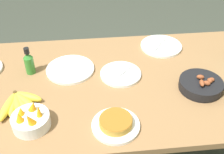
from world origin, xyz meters
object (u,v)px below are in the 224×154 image
Objects in this scene: empty_plate_mid_edge at (161,46)px; hot_sauce_bottle at (29,62)px; banana_bunch at (19,103)px; empty_plate_near_front at (70,69)px; empty_plate_far_right at (121,74)px; skillet at (202,85)px; fruit_bowl_citrus at (31,120)px; frittata_plate_center at (116,124)px.

hot_sauce_bottle reaches higher than empty_plate_mid_edge.
banana_bunch is at bearing -95.29° from hot_sauce_bottle.
empty_plate_near_front is at bearing -1.17° from hot_sauce_bottle.
empty_plate_mid_edge is at bearing 41.71° from empty_plate_far_right.
empty_plate_mid_edge is at bearing 13.08° from hot_sauce_bottle.
hot_sauce_bottle is at bearing -168.44° from skillet.
empty_plate_near_front is 0.29m from empty_plate_far_right.
empty_plate_near_front is (0.24, 0.26, -0.01)m from banana_bunch.
empty_plate_near_front is 0.60m from empty_plate_mid_edge.
fruit_bowl_citrus reaches higher than empty_plate_far_right.
frittata_plate_center is 0.96× the size of empty_plate_far_right.
skillet is 2.00× the size of fruit_bowl_citrus.
hot_sauce_bottle is at bearing 84.71° from banana_bunch.
skillet is 0.44m from empty_plate_mid_edge.
empty_plate_far_right is at bearing 79.17° from frittata_plate_center.
skillet is 0.52m from frittata_plate_center.
empty_plate_near_front is at bearing 67.23° from fruit_bowl_citrus.
empty_plate_near_front is (-0.21, 0.45, -0.01)m from frittata_plate_center.
hot_sauce_bottle is at bearing 171.11° from empty_plate_far_right.
skillet is at bearing -14.97° from hot_sauce_bottle.
empty_plate_mid_edge is at bearing 28.88° from banana_bunch.
fruit_bowl_citrus is (-0.74, -0.59, 0.03)m from empty_plate_mid_edge.
frittata_plate_center is at bearing -22.22° from banana_bunch.
empty_plate_near_front is at bearing 114.95° from frittata_plate_center.
skillet is 1.31× the size of empty_plate_mid_edge.
fruit_bowl_citrus reaches higher than frittata_plate_center.
fruit_bowl_citrus is at bearing 173.06° from frittata_plate_center.
frittata_plate_center is 0.49m from empty_plate_near_front.
hot_sauce_bottle is (-0.50, 0.08, 0.06)m from empty_plate_far_right.
frittata_plate_center is 1.35× the size of hot_sauce_bottle.
fruit_bowl_citrus is at bearing -142.51° from skillet.
empty_plate_far_right is 1.33× the size of fruit_bowl_citrus.
frittata_plate_center is 0.62m from hot_sauce_bottle.
skillet is at bearing 23.94° from frittata_plate_center.
banana_bunch reaches higher than empty_plate_mid_edge.
hot_sauce_bottle reaches higher than frittata_plate_center.
banana_bunch is 0.16m from fruit_bowl_citrus.
skillet is 2.10× the size of hot_sauce_bottle.
frittata_plate_center reaches higher than empty_plate_far_right.
hot_sauce_bottle is at bearing 97.17° from fruit_bowl_citrus.
hot_sauce_bottle reaches higher than empty_plate_far_right.
frittata_plate_center is at bearing -100.83° from empty_plate_far_right.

